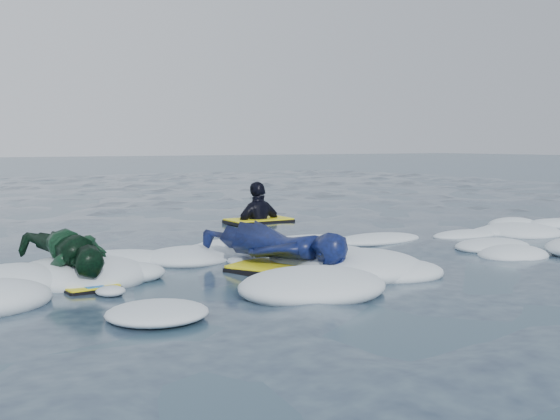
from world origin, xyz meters
The scene contains 5 objects.
ground centered at (0.00, 0.00, 0.00)m, with size 120.00×120.00×0.00m, color #1C3243.
foam_band centered at (0.00, 1.03, 0.00)m, with size 12.00×3.10×0.30m, color silver, non-canonical shape.
prone_woman_unit centered at (-0.38, 0.55, 0.23)m, with size 1.09×1.78×0.44m.
prone_child_unit centered at (-2.20, 0.96, 0.24)m, with size 0.67×1.24×0.47m.
waiting_rider_unit centered at (1.44, 4.10, -0.10)m, with size 1.00×0.56×1.49m.
Camera 1 is at (-3.77, -5.04, 1.21)m, focal length 45.00 mm.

